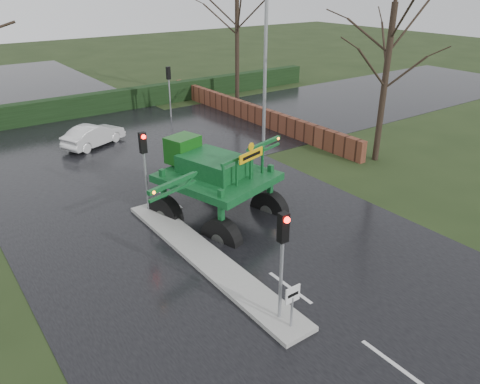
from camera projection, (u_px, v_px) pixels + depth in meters
ground at (290, 288)px, 15.00m from camera, size 140.00×140.00×0.00m
road_main at (151, 185)px, 22.34m from camera, size 14.00×80.00×0.02m
road_cross at (104, 151)px, 26.75m from camera, size 80.00×12.00×0.02m
median_island at (206, 257)px, 16.47m from camera, size 1.20×10.00×0.16m
hedge_row at (59, 109)px, 32.31m from camera, size 44.00×0.90×1.50m
brick_wall at (250, 112)px, 32.10m from camera, size 0.40×20.00×1.20m
keep_left_sign at (292, 300)px, 12.76m from camera, size 0.50×0.07×1.35m
traffic_signal_near at (283, 244)px, 12.48m from camera, size 0.26×0.33×3.52m
traffic_signal_mid at (144, 155)px, 18.72m from camera, size 0.26×0.33×3.52m
traffic_signal_far at (169, 81)px, 32.07m from camera, size 0.26×0.33×3.52m
street_light_right at (261, 38)px, 25.67m from camera, size 3.85×0.30×10.00m
tree_right_near at (387, 62)px, 23.36m from camera, size 5.60×5.60×9.64m
tree_right_far at (237, 15)px, 34.63m from camera, size 7.00×7.00×12.05m
crop_sprayer at (217, 189)px, 17.02m from camera, size 7.56×5.63×4.36m
white_sedan at (95, 146)px, 27.56m from camera, size 4.09×2.81×1.28m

